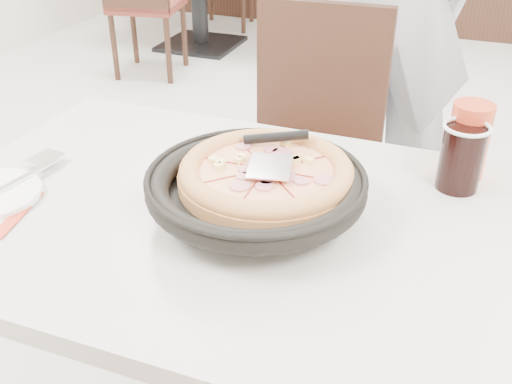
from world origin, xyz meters
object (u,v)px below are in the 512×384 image
(main_table, at_px, (236,352))
(pizza_pan, at_px, (256,196))
(red_cup, at_px, (468,141))
(bg_chair_left_near, at_px, (147,1))
(pizza, at_px, (266,179))
(cola_glass, at_px, (461,159))
(chair_far, at_px, (303,172))

(main_table, height_order, pizza_pan, pizza_pan)
(red_cup, relative_size, bg_chair_left_near, 0.17)
(pizza, bearing_deg, main_table, -144.54)
(pizza_pan, height_order, red_cup, red_cup)
(cola_glass, relative_size, red_cup, 0.81)
(red_cup, bearing_deg, main_table, -142.55)
(main_table, relative_size, pizza_pan, 3.47)
(chair_far, bearing_deg, bg_chair_left_near, -50.60)
(chair_far, distance_m, bg_chair_left_near, 2.44)
(cola_glass, bearing_deg, chair_far, 135.50)
(pizza_pan, bearing_deg, pizza, 78.54)
(chair_far, bearing_deg, red_cup, 138.41)
(chair_far, xyz_separation_m, pizza_pan, (0.10, -0.68, 0.32))
(pizza_pan, xyz_separation_m, cola_glass, (0.34, 0.24, 0.02))
(cola_glass, bearing_deg, bg_chair_left_near, 132.00)
(main_table, distance_m, red_cup, 0.68)
(chair_far, relative_size, red_cup, 5.94)
(red_cup, bearing_deg, pizza, -142.25)
(main_table, bearing_deg, cola_glass, 32.01)
(pizza_pan, bearing_deg, red_cup, 40.69)
(bg_chair_left_near, bearing_deg, pizza, -65.84)
(pizza_pan, distance_m, bg_chair_left_near, 3.06)
(cola_glass, distance_m, red_cup, 0.06)
(pizza_pan, bearing_deg, chair_far, 98.70)
(pizza_pan, xyz_separation_m, red_cup, (0.35, 0.30, 0.04))
(chair_far, distance_m, red_cup, 0.69)
(cola_glass, height_order, bg_chair_left_near, bg_chair_left_near)
(pizza_pan, relative_size, pizza, 1.03)
(main_table, bearing_deg, chair_far, 94.90)
(red_cup, xyz_separation_m, bg_chair_left_near, (-2.06, 2.22, -0.35))
(pizza_pan, distance_m, red_cup, 0.47)
(chair_far, distance_m, pizza, 0.74)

